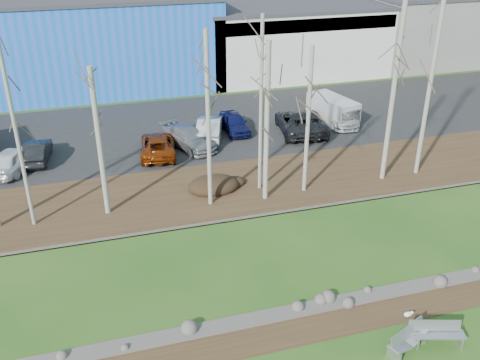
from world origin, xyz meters
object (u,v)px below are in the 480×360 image
object	(u,v)px
bench_intact	(437,333)
car_6	(305,122)
car_8	(297,122)
seagull	(408,314)
car_3	(189,137)
van_white	(334,111)
car_5	(210,128)
car_0	(14,159)
car_4	(234,123)
car_1	(37,152)
bench_damaged	(408,339)
car_2	(158,145)
car_7	(340,115)

from	to	relation	value
bench_intact	car_6	world-z (taller)	car_6
bench_intact	car_8	world-z (taller)	car_8
seagull	car_6	world-z (taller)	car_6
car_3	van_white	distance (m)	11.88
car_5	car_0	bearing A→B (deg)	25.88
car_4	car_8	xyz separation A→B (m)	(4.40, -1.51, 0.08)
car_1	car_5	bearing A→B (deg)	-170.46
bench_damaged	car_2	world-z (taller)	car_2
bench_intact	car_5	world-z (taller)	car_5
car_7	car_8	xyz separation A→B (m)	(-3.89, -0.86, 0.08)
car_0	car_3	xyz separation A→B (m)	(11.33, 0.54, -0.05)
car_3	bench_intact	bearing A→B (deg)	-99.51
car_1	car_6	bearing A→B (deg)	-174.16
car_5	car_7	xyz separation A→B (m)	(10.35, 0.06, -0.08)
bench_damaged	car_0	world-z (taller)	car_0
bench_damaged	car_0	size ratio (longest dim) A/B	0.45
bench_damaged	car_8	size ratio (longest dim) A/B	0.37
car_1	car_0	bearing A→B (deg)	45.39
car_1	car_5	world-z (taller)	car_5
seagull	car_2	distance (m)	20.38
car_2	car_8	distance (m)	10.56
bench_damaged	car_6	xyz separation A→B (m)	(4.87, 21.64, 0.47)
car_0	car_5	bearing A→B (deg)	-146.02
car_3	van_white	bearing A→B (deg)	-15.89
seagull	car_8	world-z (taller)	car_8
seagull	car_0	bearing A→B (deg)	146.88
car_1	van_white	bearing A→B (deg)	-171.25
car_3	car_7	world-z (taller)	car_3
car_1	car_7	world-z (taller)	car_7
car_3	car_5	world-z (taller)	car_5
car_2	bench_intact	bearing A→B (deg)	118.33
car_5	car_6	bearing A→B (deg)	-168.30
car_1	car_8	size ratio (longest dim) A/B	0.73
car_6	seagull	bearing A→B (deg)	88.20
seagull	car_7	world-z (taller)	car_7
car_1	car_7	xyz separation A→B (m)	(22.18, 0.76, 0.03)
seagull	car_3	xyz separation A→B (m)	(-5.04, 19.70, 0.68)
bench_damaged	car_5	size ratio (longest dim) A/B	0.43
car_7	van_white	bearing A→B (deg)	157.74
van_white	car_4	bearing A→B (deg)	164.89
bench_damaged	car_1	world-z (taller)	car_1
car_3	van_white	world-z (taller)	van_white
bench_intact	car_2	bearing A→B (deg)	126.91
car_6	car_0	bearing A→B (deg)	11.83
car_4	car_7	world-z (taller)	car_7
car_6	bench_damaged	bearing A→B (deg)	86.35
bench_intact	car_5	distance (m)	22.79
bench_damaged	bench_intact	bearing A→B (deg)	-27.24
car_0	car_2	size ratio (longest dim) A/B	0.92
car_3	van_white	xyz separation A→B (m)	(11.78, 1.54, 0.26)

